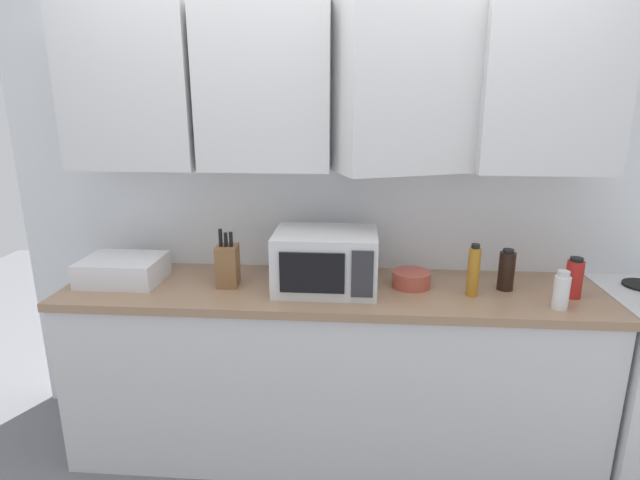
% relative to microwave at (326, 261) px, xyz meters
% --- Properties ---
extents(wall_back_with_cabinets, '(3.45, 0.53, 2.60)m').
position_rel_microwave_xyz_m(wall_back_with_cabinets, '(0.03, 0.25, 0.54)').
color(wall_back_with_cabinets, white).
rests_on(wall_back_with_cabinets, ground_plane).
extents(counter_run, '(2.58, 0.63, 0.90)m').
position_rel_microwave_xyz_m(counter_run, '(0.03, 0.02, -0.59)').
color(counter_run, silver).
rests_on(counter_run, ground_plane).
extents(microwave, '(0.48, 0.37, 0.28)m').
position_rel_microwave_xyz_m(microwave, '(0.00, 0.00, 0.00)').
color(microwave, silver).
rests_on(microwave, counter_run).
extents(dish_rack, '(0.38, 0.30, 0.12)m').
position_rel_microwave_xyz_m(dish_rack, '(-1.01, 0.02, -0.08)').
color(dish_rack, silver).
rests_on(dish_rack, counter_run).
extents(knife_block, '(0.11, 0.13, 0.29)m').
position_rel_microwave_xyz_m(knife_block, '(-0.48, 0.01, -0.04)').
color(knife_block, brown).
rests_on(knife_block, counter_run).
extents(bottle_amber_vinegar, '(0.05, 0.05, 0.25)m').
position_rel_microwave_xyz_m(bottle_amber_vinegar, '(0.68, -0.04, -0.02)').
color(bottle_amber_vinegar, '#AD701E').
rests_on(bottle_amber_vinegar, counter_run).
extents(bottle_red_sauce, '(0.08, 0.08, 0.19)m').
position_rel_microwave_xyz_m(bottle_red_sauce, '(1.14, -0.02, -0.05)').
color(bottle_red_sauce, red).
rests_on(bottle_red_sauce, counter_run).
extents(bottle_white_jar, '(0.07, 0.07, 0.17)m').
position_rel_microwave_xyz_m(bottle_white_jar, '(1.03, -0.16, -0.06)').
color(bottle_white_jar, white).
rests_on(bottle_white_jar, counter_run).
extents(bottle_soy_dark, '(0.08, 0.08, 0.20)m').
position_rel_microwave_xyz_m(bottle_soy_dark, '(0.85, 0.05, -0.04)').
color(bottle_soy_dark, black).
rests_on(bottle_soy_dark, counter_run).
extents(bowl_ceramic_small, '(0.18, 0.18, 0.08)m').
position_rel_microwave_xyz_m(bowl_ceramic_small, '(0.41, 0.06, -0.10)').
color(bowl_ceramic_small, '#B24C3D').
rests_on(bowl_ceramic_small, counter_run).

